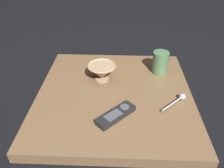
# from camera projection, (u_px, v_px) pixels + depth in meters

# --- Properties ---
(ground_plane) EXTENTS (6.00, 6.00, 0.00)m
(ground_plane) POSITION_uv_depth(u_px,v_px,m) (115.00, 100.00, 0.95)
(ground_plane) COLOR black
(table) EXTENTS (0.65, 0.63, 0.04)m
(table) POSITION_uv_depth(u_px,v_px,m) (115.00, 96.00, 0.94)
(table) COLOR brown
(table) RESTS_ON ground
(cereal_bowl) EXTENTS (0.12, 0.12, 0.07)m
(cereal_bowl) POSITION_uv_depth(u_px,v_px,m) (102.00, 71.00, 0.98)
(cereal_bowl) COLOR tan
(cereal_bowl) RESTS_ON table
(coffee_mug) EXTENTS (0.07, 0.07, 0.10)m
(coffee_mug) POSITION_uv_depth(u_px,v_px,m) (160.00, 62.00, 1.02)
(coffee_mug) COLOR #4C724C
(coffee_mug) RESTS_ON table
(teaspoon) EXTENTS (0.10, 0.11, 0.03)m
(teaspoon) POSITION_uv_depth(u_px,v_px,m) (180.00, 98.00, 0.87)
(teaspoon) COLOR #A3A5B2
(teaspoon) RESTS_ON table
(tv_remote_near) EXTENTS (0.15, 0.15, 0.02)m
(tv_remote_near) POSITION_uv_depth(u_px,v_px,m) (116.00, 115.00, 0.80)
(tv_remote_near) COLOR black
(tv_remote_near) RESTS_ON table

